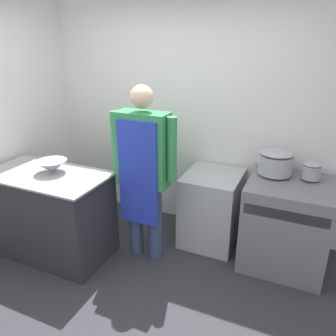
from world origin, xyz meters
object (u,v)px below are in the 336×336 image
at_px(stove, 285,223).
at_px(fridge_unit, 211,208).
at_px(mixing_bowl, 52,166).
at_px(person_cook, 143,165).
at_px(sauce_pot, 311,171).
at_px(stock_pot, 276,162).

bearing_deg(stove, fridge_unit, 174.52).
bearing_deg(mixing_bowl, stove, 18.69).
xyz_separation_m(fridge_unit, mixing_bowl, (-1.41, -0.81, 0.56)).
bearing_deg(fridge_unit, person_cook, -135.35).
bearing_deg(sauce_pot, stock_pot, 180.00).
relative_size(fridge_unit, mixing_bowl, 2.64).
height_order(stove, stock_pot, stock_pot).
relative_size(stove, stock_pot, 2.75).
bearing_deg(stock_pot, mixing_bowl, -156.57).
height_order(fridge_unit, mixing_bowl, mixing_bowl).
distance_m(person_cook, stock_pot, 1.29).
distance_m(person_cook, sauce_pot, 1.58).
relative_size(person_cook, stock_pot, 5.41).
bearing_deg(person_cook, mixing_bowl, -162.28).
height_order(stock_pot, sauce_pot, stock_pot).
xyz_separation_m(person_cook, sauce_pot, (1.47, 0.59, -0.04)).
bearing_deg(person_cook, sauce_pot, 21.99).
bearing_deg(mixing_bowl, sauce_pot, 20.43).
xyz_separation_m(fridge_unit, stock_pot, (0.60, 0.06, 0.61)).
relative_size(person_cook, sauce_pot, 10.66).
xyz_separation_m(person_cook, mixing_bowl, (-0.87, -0.28, -0.05)).
bearing_deg(stove, person_cook, -160.67).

